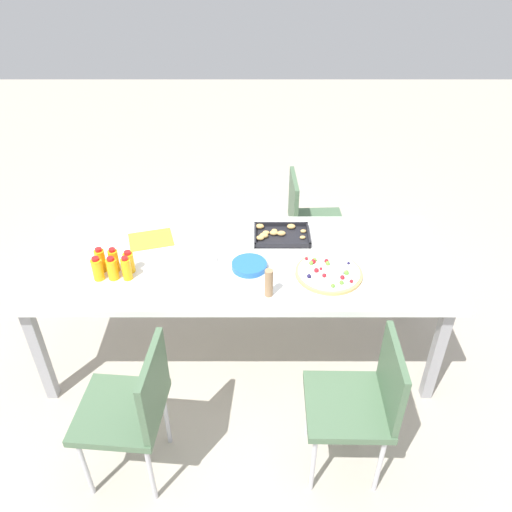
% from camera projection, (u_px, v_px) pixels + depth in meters
% --- Properties ---
extents(ground_plane, '(12.00, 12.00, 0.00)m').
position_uv_depth(ground_plane, '(240.00, 348.00, 3.36)').
color(ground_plane, '#B2A899').
extents(party_table, '(2.39, 0.92, 0.74)m').
position_uv_depth(party_table, '(238.00, 266.00, 2.97)').
color(party_table, silver).
rests_on(party_table, ground_plane).
extents(chair_near_left, '(0.43, 0.43, 0.83)m').
position_uv_depth(chair_near_left, '(132.00, 406.00, 2.37)').
color(chair_near_left, '#4C6B4C').
rests_on(chair_near_left, ground_plane).
extents(chair_far_right, '(0.42, 0.42, 0.83)m').
position_uv_depth(chair_far_right, '(307.00, 218.00, 3.75)').
color(chair_far_right, '#4C6B4C').
rests_on(chair_far_right, ground_plane).
extents(chair_near_right, '(0.41, 0.41, 0.83)m').
position_uv_depth(chair_near_right, '(361.00, 399.00, 2.41)').
color(chair_near_right, '#4C6B4C').
rests_on(chair_near_right, ground_plane).
extents(juice_bottle_0, '(0.06, 0.06, 0.14)m').
position_uv_depth(juice_bottle_0, '(96.00, 269.00, 2.73)').
color(juice_bottle_0, '#FAAD14').
rests_on(juice_bottle_0, party_table).
extents(juice_bottle_1, '(0.06, 0.06, 0.14)m').
position_uv_depth(juice_bottle_1, '(111.00, 269.00, 2.74)').
color(juice_bottle_1, '#FAAD14').
rests_on(juice_bottle_1, party_table).
extents(juice_bottle_2, '(0.05, 0.05, 0.14)m').
position_uv_depth(juice_bottle_2, '(125.00, 269.00, 2.73)').
color(juice_bottle_2, '#F9AF14').
rests_on(juice_bottle_2, party_table).
extents(juice_bottle_3, '(0.06, 0.06, 0.15)m').
position_uv_depth(juice_bottle_3, '(99.00, 260.00, 2.79)').
color(juice_bottle_3, '#FAAB14').
rests_on(juice_bottle_3, party_table).
extents(juice_bottle_4, '(0.05, 0.05, 0.14)m').
position_uv_depth(juice_bottle_4, '(113.00, 260.00, 2.80)').
color(juice_bottle_4, '#F9AD14').
rests_on(juice_bottle_4, party_table).
extents(juice_bottle_5, '(0.06, 0.06, 0.13)m').
position_uv_depth(juice_bottle_5, '(128.00, 262.00, 2.79)').
color(juice_bottle_5, '#F9AD14').
rests_on(juice_bottle_5, party_table).
extents(fruit_pizza, '(0.37, 0.37, 0.05)m').
position_uv_depth(fruit_pizza, '(327.00, 273.00, 2.80)').
color(fruit_pizza, tan).
rests_on(fruit_pizza, party_table).
extents(snack_tray, '(0.34, 0.25, 0.04)m').
position_uv_depth(snack_tray, '(278.00, 235.00, 3.11)').
color(snack_tray, black).
rests_on(snack_tray, party_table).
extents(plate_stack, '(0.20, 0.20, 0.03)m').
position_uv_depth(plate_stack, '(248.00, 266.00, 2.84)').
color(plate_stack, blue).
rests_on(plate_stack, party_table).
extents(napkin_stack, '(0.15, 0.15, 0.01)m').
position_uv_depth(napkin_stack, '(203.00, 256.00, 2.94)').
color(napkin_stack, white).
rests_on(napkin_stack, party_table).
extents(cardboard_tube, '(0.04, 0.04, 0.16)m').
position_uv_depth(cardboard_tube, '(267.00, 283.00, 2.61)').
color(cardboard_tube, '#9E7A56').
rests_on(cardboard_tube, party_table).
extents(paper_folder, '(0.30, 0.26, 0.01)m').
position_uv_depth(paper_folder, '(149.00, 240.00, 3.08)').
color(paper_folder, yellow).
rests_on(paper_folder, party_table).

